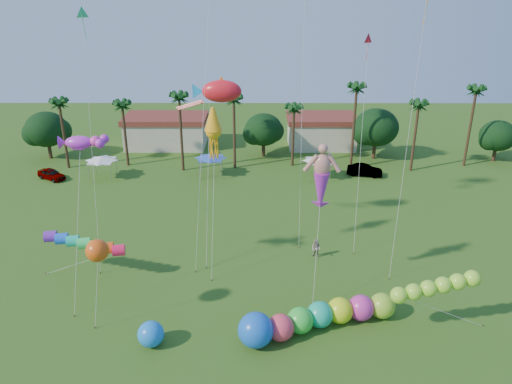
{
  "coord_description": "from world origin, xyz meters",
  "views": [
    {
      "loc": [
        0.09,
        -24.8,
        23.68
      ],
      "look_at": [
        0.0,
        10.0,
        9.0
      ],
      "focal_mm": 35.0,
      "sensor_mm": 36.0,
      "label": 1
    }
  ],
  "objects_px": {
    "car_a": "(51,174)",
    "car_b": "(365,170)",
    "caterpillar_inflatable": "(313,318)",
    "blue_ball": "(151,334)",
    "spectator_b": "(316,249)"
  },
  "relations": [
    {
      "from": "spectator_b",
      "to": "caterpillar_inflatable",
      "type": "relative_size",
      "value": 0.15
    },
    {
      "from": "spectator_b",
      "to": "caterpillar_inflatable",
      "type": "xyz_separation_m",
      "value": [
        -1.39,
        -10.54,
        0.14
      ]
    },
    {
      "from": "caterpillar_inflatable",
      "to": "car_a",
      "type": "bearing_deg",
      "value": 115.73
    },
    {
      "from": "car_a",
      "to": "spectator_b",
      "type": "relative_size",
      "value": 2.21
    },
    {
      "from": "spectator_b",
      "to": "blue_ball",
      "type": "height_order",
      "value": "blue_ball"
    },
    {
      "from": "blue_ball",
      "to": "caterpillar_inflatable",
      "type": "bearing_deg",
      "value": 8.2
    },
    {
      "from": "car_a",
      "to": "blue_ball",
      "type": "relative_size",
      "value": 2.19
    },
    {
      "from": "car_a",
      "to": "car_b",
      "type": "height_order",
      "value": "car_b"
    },
    {
      "from": "car_a",
      "to": "caterpillar_inflatable",
      "type": "distance_m",
      "value": 43.32
    },
    {
      "from": "caterpillar_inflatable",
      "to": "blue_ball",
      "type": "distance_m",
      "value": 11.63
    },
    {
      "from": "car_b",
      "to": "caterpillar_inflatable",
      "type": "distance_m",
      "value": 33.4
    },
    {
      "from": "car_a",
      "to": "caterpillar_inflatable",
      "type": "xyz_separation_m",
      "value": [
        30.79,
        -30.46,
        0.36
      ]
    },
    {
      "from": "car_a",
      "to": "car_b",
      "type": "relative_size",
      "value": 0.89
    },
    {
      "from": "car_a",
      "to": "blue_ball",
      "type": "distance_m",
      "value": 37.47
    },
    {
      "from": "car_b",
      "to": "caterpillar_inflatable",
      "type": "xyz_separation_m",
      "value": [
        -10.14,
        -31.83,
        0.31
      ]
    }
  ]
}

